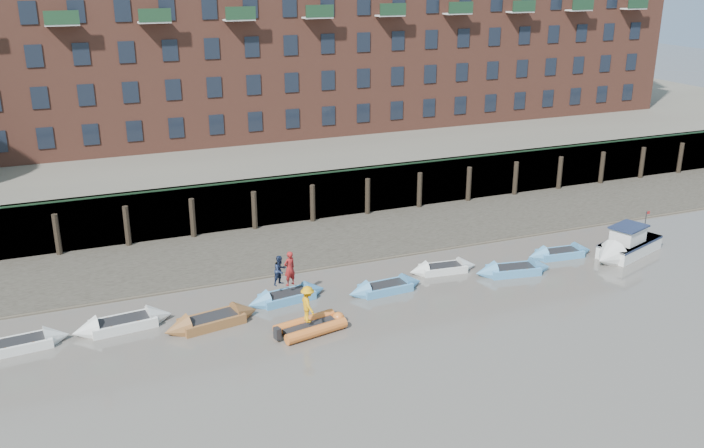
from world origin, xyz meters
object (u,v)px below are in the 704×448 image
rowboat_4 (386,288)px  rowboat_7 (560,253)px  person_rower_b (280,270)px  rowboat_0 (19,344)px  rowboat_6 (513,270)px  person_rower_a (290,268)px  rowboat_2 (212,321)px  rib_tender (313,326)px  motor_launch (622,248)px  person_rib_crew (308,304)px  rowboat_3 (287,297)px  rowboat_5 (443,268)px  rowboat_1 (123,323)px

rowboat_4 → rowboat_7: size_ratio=1.02×
rowboat_4 → person_rower_b: (-5.44, 1.15, 1.42)m
rowboat_4 → person_rower_b: person_rower_b is taller
rowboat_7 → rowboat_0: bearing=-174.6°
rowboat_6 → person_rower_a: bearing=-177.4°
rowboat_2 → rowboat_6: bearing=-10.7°
person_rower_a → person_rower_b: (-0.44, 0.23, -0.13)m
rowboat_4 → rib_tender: rowboat_4 is taller
motor_launch → person_rib_crew: 20.39m
rowboat_2 → rowboat_3: 4.39m
person_rower_a → person_rib_crew: person_rower_a is taller
rowboat_7 → motor_launch: 3.63m
rowboat_0 → person_rower_a: person_rower_a is taller
rowboat_3 → person_rower_a: bearing=-1.7°
rowboat_0 → rowboat_5: bearing=-4.0°
rowboat_7 → rib_tender: 17.03m
rowboat_6 → rowboat_7: rowboat_6 is taller
rowboat_0 → person_rib_crew: (12.65, -3.40, 1.23)m
rib_tender → person_rower_b: (-0.39, 3.89, 1.38)m
rowboat_5 → rib_tender: bearing=-150.7°
person_rower_a → rowboat_1: bearing=-20.8°
rowboat_2 → rowboat_6: (17.01, -0.16, -0.01)m
motor_launch → person_rower_a: (-19.98, 1.77, 1.17)m
rowboat_2 → rowboat_3: rowboat_2 is taller
person_rower_b → rib_tender: bearing=-111.7°
rowboat_0 → rowboat_2: bearing=-12.2°
rowboat_4 → motor_launch: bearing=-6.0°
rowboat_2 → rowboat_6: rowboat_2 is taller
rowboat_4 → rowboat_5: bearing=13.4°
person_rower_a → person_rower_b: size_ratio=1.16×
rib_tender → rowboat_2: bearing=139.7°
rowboat_4 → rowboat_5: rowboat_4 is taller
person_rib_crew → rowboat_7: bearing=-81.0°
rowboat_3 → rowboat_7: bearing=-9.1°
person_rower_a → rowboat_3: bearing=-14.4°
rowboat_3 → person_rower_a: size_ratio=2.42×
rowboat_3 → rowboat_2: bearing=-170.8°
rowboat_3 → rowboat_5: size_ratio=1.09×
rowboat_6 → rib_tender: 12.87m
rowboat_1 → person_rower_b: (7.92, 0.21, 1.40)m
rowboat_1 → person_rower_a: 8.49m
person_rower_a → rowboat_5: bearing=161.0°
rowboat_5 → person_rib_crew: (-9.42, -3.98, 1.25)m
rowboat_1 → person_rib_crew: bearing=-30.3°
rowboat_2 → person_rib_crew: bearing=-40.6°
rowboat_3 → person_rib_crew: bearing=-99.8°
rowboat_2 → rowboat_7: rowboat_2 is taller
rib_tender → rowboat_3: bearing=80.2°
motor_launch → person_rib_crew: (-20.28, -1.94, 0.86)m
rowboat_2 → person_rower_b: person_rower_b is taller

